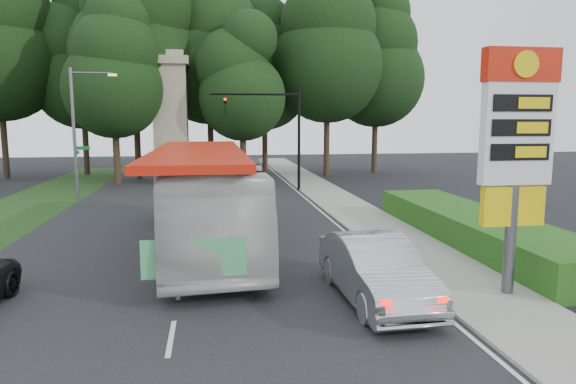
{
  "coord_description": "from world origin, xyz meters",
  "views": [
    {
      "loc": [
        0.99,
        -10.88,
        4.99
      ],
      "look_at": [
        3.88,
        8.35,
        2.2
      ],
      "focal_mm": 32.0,
      "sensor_mm": 36.0,
      "label": 1
    }
  ],
  "objects": [
    {
      "name": "ground",
      "position": [
        0.0,
        0.0,
        0.0
      ],
      "size": [
        120.0,
        120.0,
        0.0
      ],
      "primitive_type": "plane",
      "color": "black",
      "rests_on": "ground"
    },
    {
      "name": "road_surface",
      "position": [
        0.0,
        12.0,
        0.01
      ],
      "size": [
        14.0,
        80.0,
        0.02
      ],
      "primitive_type": "cube",
      "color": "black",
      "rests_on": "ground"
    },
    {
      "name": "sidewalk_right",
      "position": [
        8.5,
        12.0,
        0.06
      ],
      "size": [
        3.0,
        80.0,
        0.12
      ],
      "primitive_type": "cube",
      "color": "gray",
      "rests_on": "ground"
    },
    {
      "name": "grass_verge_left",
      "position": [
        -9.5,
        18.0,
        0.01
      ],
      "size": [
        5.0,
        50.0,
        0.02
      ],
      "primitive_type": "cube",
      "color": "#193814",
      "rests_on": "ground"
    },
    {
      "name": "hedge",
      "position": [
        11.5,
        8.0,
        0.6
      ],
      "size": [
        3.0,
        14.0,
        1.2
      ],
      "primitive_type": "cube",
      "color": "#204E14",
      "rests_on": "ground"
    },
    {
      "name": "gas_station_pylon",
      "position": [
        9.2,
        1.99,
        4.45
      ],
      "size": [
        2.1,
        0.45,
        6.85
      ],
      "color": "#59595E",
      "rests_on": "ground"
    },
    {
      "name": "traffic_signal_mast",
      "position": [
        5.68,
        24.0,
        4.67
      ],
      "size": [
        6.1,
        0.35,
        7.2
      ],
      "color": "black",
      "rests_on": "ground"
    },
    {
      "name": "streetlight_signs",
      "position": [
        -6.99,
        22.01,
        4.44
      ],
      "size": [
        2.75,
        0.98,
        8.0
      ],
      "color": "#59595E",
      "rests_on": "ground"
    },
    {
      "name": "monument",
      "position": [
        -2.0,
        30.0,
        5.1
      ],
      "size": [
        3.0,
        3.0,
        10.05
      ],
      "color": "tan",
      "rests_on": "ground"
    },
    {
      "name": "tree_west_near",
      "position": [
        -10.0,
        37.0,
        10.02
      ],
      "size": [
        8.4,
        8.4,
        16.5
      ],
      "color": "#2D2116",
      "rests_on": "ground"
    },
    {
      "name": "tree_center_left",
      "position": [
        -5.0,
        33.0,
        12.02
      ],
      "size": [
        10.08,
        10.08,
        19.8
      ],
      "color": "#2D2116",
      "rests_on": "ground"
    },
    {
      "name": "tree_center_right",
      "position": [
        1.0,
        35.0,
        11.02
      ],
      "size": [
        9.24,
        9.24,
        18.15
      ],
      "color": "#2D2116",
      "rests_on": "ground"
    },
    {
      "name": "tree_east_near",
      "position": [
        6.0,
        37.0,
        9.68
      ],
      "size": [
        8.12,
        8.12,
        15.95
      ],
      "color": "#2D2116",
      "rests_on": "ground"
    },
    {
      "name": "tree_east_mid",
      "position": [
        11.0,
        33.0,
        11.35
      ],
      "size": [
        9.52,
        9.52,
        18.7
      ],
      "color": "#2D2116",
      "rests_on": "ground"
    },
    {
      "name": "tree_far_east",
      "position": [
        16.0,
        35.0,
        10.35
      ],
      "size": [
        8.68,
        8.68,
        17.05
      ],
      "color": "#2D2116",
      "rests_on": "ground"
    },
    {
      "name": "tree_monument_left",
      "position": [
        -6.0,
        29.0,
        8.68
      ],
      "size": [
        7.28,
        7.28,
        14.3
      ],
      "color": "#2D2116",
      "rests_on": "ground"
    },
    {
      "name": "tree_monument_right",
      "position": [
        3.5,
        29.5,
        8.01
      ],
      "size": [
        6.72,
        6.72,
        13.2
      ],
      "color": "#2D2116",
      "rests_on": "ground"
    },
    {
      "name": "transit_bus",
      "position": [
        0.5,
        9.07,
        1.91
      ],
      "size": [
        4.48,
        13.96,
        3.82
      ],
      "primitive_type": "imported",
      "rotation": [
        0.0,
        0.0,
        0.09
      ],
      "color": "silver",
      "rests_on": "ground"
    },
    {
      "name": "sedan_silver",
      "position": [
        5.4,
        2.23,
        0.89
      ],
      "size": [
        2.08,
        5.45,
        1.77
      ],
      "primitive_type": "imported",
      "rotation": [
        0.0,
        0.0,
        0.04
      ],
      "color": "#B6B9BE",
      "rests_on": "ground"
    }
  ]
}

